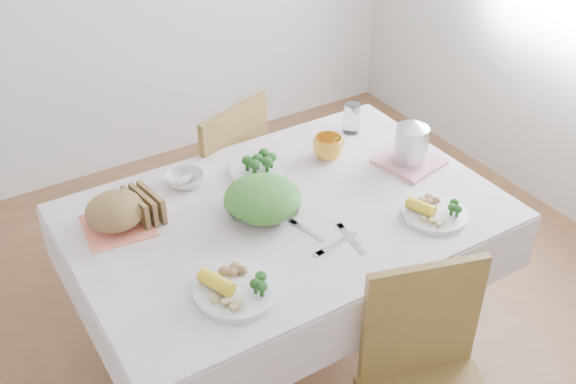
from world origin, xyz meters
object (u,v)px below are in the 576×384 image
salad_bowl (263,206)px  dinner_plate_left (236,291)px  chair_far (208,182)px  yellow_mug (328,147)px  dinner_plate_right (434,214)px  electric_kettle (412,137)px  dining_table (286,290)px

salad_bowl → dinner_plate_left: salad_bowl is taller
chair_far → yellow_mug: chair_far is taller
chair_far → dinner_plate_right: bearing=91.5°
dinner_plate_left → chair_far: bearing=69.5°
electric_kettle → dinner_plate_right: bearing=-137.8°
dinner_plate_left → electric_kettle: bearing=17.5°
electric_kettle → salad_bowl: bearing=156.3°
yellow_mug → electric_kettle: size_ratio=0.66×
chair_far → dining_table: bearing=68.5°
dining_table → yellow_mug: yellow_mug is taller
dinner_plate_right → dinner_plate_left: bearing=178.4°
electric_kettle → dining_table: bearing=158.5°
electric_kettle → dinner_plate_left: bearing=175.3°
dining_table → dinner_plate_left: bearing=-141.1°
dinner_plate_left → electric_kettle: electric_kettle is taller
dinner_plate_right → yellow_mug: size_ratio=1.94×
dinner_plate_right → electric_kettle: size_ratio=1.29×
dinner_plate_left → dinner_plate_right: size_ratio=1.13×
dinner_plate_left → yellow_mug: size_ratio=2.20×
salad_bowl → electric_kettle: size_ratio=1.43×
dining_table → dinner_plate_right: 0.66m
salad_bowl → dinner_plate_left: 0.41m
yellow_mug → electric_kettle: 0.33m
dining_table → dinner_plate_left: (-0.36, -0.29, 0.40)m
dinner_plate_left → dinner_plate_right: 0.78m
chair_far → dinner_plate_right: (0.40, -1.03, 0.31)m
dinner_plate_left → dinner_plate_right: dinner_plate_left is taller
chair_far → yellow_mug: (0.31, -0.51, 0.34)m
dining_table → electric_kettle: electric_kettle is taller
salad_bowl → electric_kettle: 0.66m
dining_table → chair_far: chair_far is taller
dinner_plate_left → electric_kettle: size_ratio=1.46×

